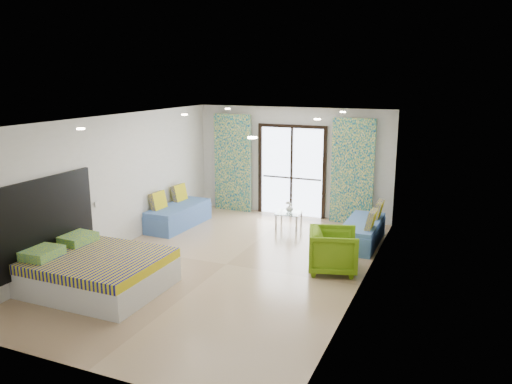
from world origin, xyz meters
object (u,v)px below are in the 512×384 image
at_px(daybed_left, 178,215).
at_px(daybed_right, 363,231).
at_px(coffee_table, 289,214).
at_px(bed, 97,271).
at_px(armchair, 333,248).

bearing_deg(daybed_left, daybed_right, 8.00).
bearing_deg(daybed_right, coffee_table, 165.27).
bearing_deg(bed, daybed_left, 100.14).
bearing_deg(daybed_left, bed, -77.40).
height_order(bed, daybed_right, daybed_right).
distance_m(bed, coffee_table, 4.80).
xyz_separation_m(daybed_left, daybed_right, (4.23, 0.41, -0.01)).
height_order(bed, daybed_left, daybed_left).
bearing_deg(daybed_right, armchair, -96.43).
bearing_deg(armchair, daybed_right, -22.91).
bearing_deg(coffee_table, daybed_left, -159.81).
xyz_separation_m(daybed_right, coffee_table, (-1.80, 0.48, 0.06)).
relative_size(daybed_left, armchair, 2.14).
relative_size(daybed_right, coffee_table, 2.75).
bearing_deg(daybed_right, bed, -131.89).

